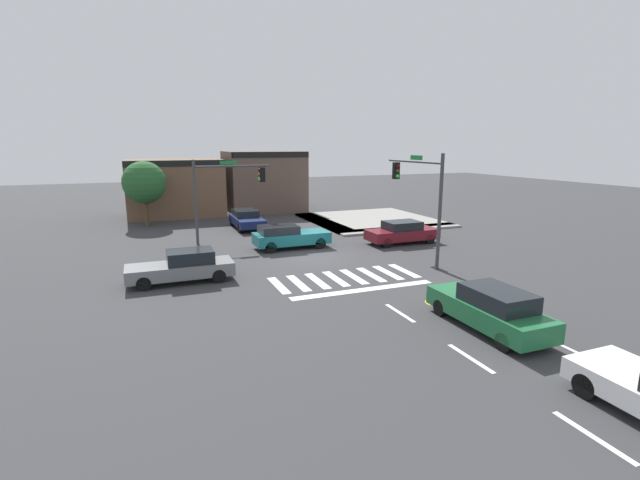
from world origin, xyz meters
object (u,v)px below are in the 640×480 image
object	(u,v)px
car_navy	(247,219)
car_green	(490,308)
traffic_signal_southeast	(419,188)
traffic_signal_northwest	(226,185)
car_teal	(289,236)
car_maroon	(402,232)
roadside_tree	(144,183)
car_gray	(183,267)

from	to	relation	value
car_navy	car_green	world-z (taller)	car_green
traffic_signal_southeast	car_navy	xyz separation A→B (m)	(-6.47, 13.14, -3.30)
traffic_signal_northwest	car_green	distance (m)	18.78
traffic_signal_southeast	car_teal	bearing A→B (deg)	45.30
traffic_signal_northwest	car_navy	distance (m)	5.81
car_maroon	roadside_tree	world-z (taller)	roadside_tree
car_green	roadside_tree	world-z (taller)	roadside_tree
car_teal	roadside_tree	distance (m)	14.23
traffic_signal_southeast	car_teal	size ratio (longest dim) A/B	1.28
car_navy	car_green	size ratio (longest dim) A/B	0.95
car_green	roadside_tree	xyz separation A→B (m)	(-10.51, 26.00, 2.61)
traffic_signal_northwest	car_green	xyz separation A→B (m)	(5.72, -17.65, -2.93)
traffic_signal_southeast	car_gray	distance (m)	12.69
car_navy	car_maroon	bearing A→B (deg)	42.25
car_navy	roadside_tree	size ratio (longest dim) A/B	0.90
car_maroon	car_teal	size ratio (longest dim) A/B	1.01
traffic_signal_northwest	traffic_signal_southeast	xyz separation A→B (m)	(8.69, -8.67, 0.32)
traffic_signal_southeast	car_navy	bearing A→B (deg)	26.22
traffic_signal_northwest	car_navy	size ratio (longest dim) A/B	1.18
car_maroon	roadside_tree	bearing A→B (deg)	139.72
car_green	car_gray	bearing A→B (deg)	43.75
traffic_signal_northwest	car_gray	xyz separation A→B (m)	(-3.54, -7.98, -2.97)
car_gray	car_maroon	distance (m)	14.33
traffic_signal_southeast	traffic_signal_northwest	bearing A→B (deg)	45.07
traffic_signal_southeast	car_navy	size ratio (longest dim) A/B	1.29
car_maroon	car_navy	size ratio (longest dim) A/B	1.02
car_teal	car_navy	bearing A→B (deg)	96.82
car_gray	traffic_signal_southeast	bearing A→B (deg)	176.75
car_gray	car_teal	bearing A→B (deg)	-144.25
traffic_signal_northwest	car_navy	xyz separation A→B (m)	(2.22, 4.47, -2.97)
traffic_signal_northwest	car_navy	world-z (taller)	traffic_signal_northwest
traffic_signal_northwest	car_gray	world-z (taller)	traffic_signal_northwest
car_gray	car_green	world-z (taller)	car_green
car_teal	car_green	bearing A→B (deg)	-79.88
car_gray	car_navy	world-z (taller)	car_gray
car_maroon	car_green	distance (m)	13.95
car_gray	car_navy	bearing A→B (deg)	-114.84
car_navy	traffic_signal_southeast	bearing A→B (deg)	26.22
car_maroon	traffic_signal_southeast	bearing A→B (deg)	-111.76
car_navy	roadside_tree	xyz separation A→B (m)	(-7.01, 3.88, 2.66)
traffic_signal_northwest	traffic_signal_southeast	bearing A→B (deg)	-44.93
traffic_signal_southeast	roadside_tree	distance (m)	21.72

